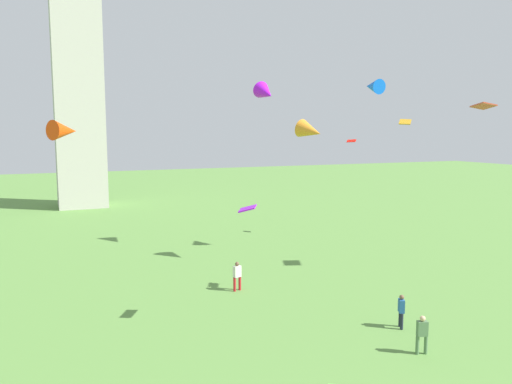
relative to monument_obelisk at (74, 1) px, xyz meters
The scene contains 12 objects.
monument_obelisk is the anchor object (origin of this frame).
person_0 59.43m from the monument_obelisk, 78.88° to the right, with size 0.53×0.40×1.76m.
person_1 48.76m from the monument_obelisk, 81.63° to the right, with size 0.55×0.39×1.83m.
person_2 57.25m from the monument_obelisk, 77.07° to the right, with size 0.44×0.52×1.72m.
kite_flying_0 51.07m from the monument_obelisk, 84.45° to the right, with size 1.30×1.45×0.29m.
kite_flying_1 36.70m from the monument_obelisk, 68.95° to the right, with size 1.54×2.39×1.97m.
kite_flying_2 41.23m from the monument_obelisk, 54.70° to the right, with size 0.96×0.98×0.30m.
kite_flying_3 51.24m from the monument_obelisk, 73.04° to the right, with size 1.06×1.06×0.35m.
kite_flying_4 37.06m from the monument_obelisk, 95.59° to the right, with size 2.38×2.26×1.43m.
kite_flying_6 43.22m from the monument_obelisk, 61.70° to the right, with size 1.19×1.78×1.36m.
kite_flying_7 52.00m from the monument_obelisk, 63.28° to the right, with size 1.37×1.73×0.46m.
kite_flying_8 43.13m from the monument_obelisk, 70.64° to the right, with size 2.00×2.47×1.74m.
Camera 1 is at (-11.62, -9.17, 9.80)m, focal length 34.61 mm.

